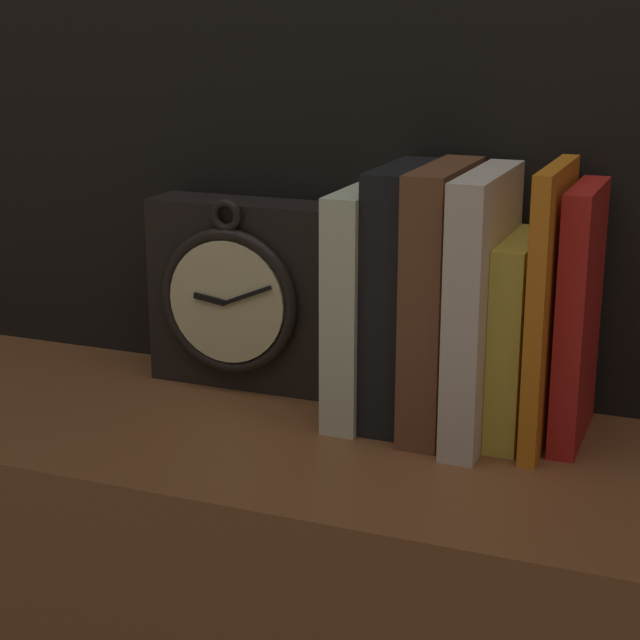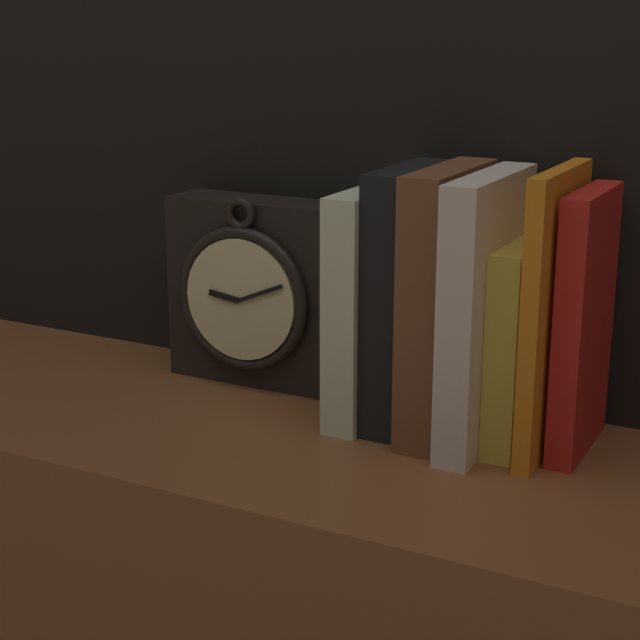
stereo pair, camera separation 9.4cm
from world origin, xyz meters
The scene contains 8 objects.
clock centered at (-0.13, 0.11, 0.86)m, with size 0.19×0.07×0.20m.
book_slot0_cream centered at (0.01, 0.08, 0.87)m, with size 0.03×0.14×0.22m.
book_slot1_black centered at (0.05, 0.08, 0.88)m, with size 0.04×0.13×0.24m.
book_slot2_brown centered at (0.09, 0.07, 0.89)m, with size 0.04×0.15×0.24m.
book_slot3_cream centered at (0.13, 0.07, 0.88)m, with size 0.03×0.16×0.24m.
book_slot4_yellow centered at (0.16, 0.08, 0.86)m, with size 0.03×0.13×0.18m.
book_slot5_orange centered at (0.19, 0.07, 0.89)m, with size 0.02×0.14×0.25m.
book_slot6_red centered at (0.21, 0.09, 0.88)m, with size 0.02×0.12×0.23m.
Camera 1 is at (0.33, -0.84, 1.14)m, focal length 60.00 mm.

